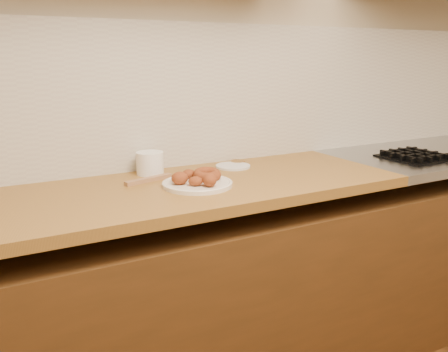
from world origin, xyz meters
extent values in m
cube|color=#C1B390|center=(0.00, 2.00, 1.35)|extent=(4.00, 0.02, 2.70)
cube|color=#4D2D12|center=(0.00, 1.69, 0.39)|extent=(3.60, 0.60, 0.77)
cube|color=olive|center=(-0.65, 1.69, 0.88)|extent=(2.30, 0.62, 0.04)
cube|color=#9EA0A5|center=(1.15, 1.69, 0.88)|extent=(1.30, 0.62, 0.04)
cube|color=beige|center=(0.00, 1.99, 1.20)|extent=(3.60, 0.02, 0.60)
cube|color=black|center=(0.80, 1.61, 0.90)|extent=(0.26, 0.26, 0.01)
cube|color=black|center=(0.71, 1.61, 0.92)|extent=(0.01, 0.24, 0.02)
cube|color=black|center=(0.80, 1.52, 0.92)|extent=(0.24, 0.01, 0.02)
cube|color=black|center=(0.77, 1.61, 0.92)|extent=(0.01, 0.24, 0.02)
cube|color=black|center=(0.80, 1.58, 0.92)|extent=(0.24, 0.01, 0.02)
cube|color=black|center=(0.83, 1.61, 0.92)|extent=(0.01, 0.24, 0.02)
cube|color=black|center=(0.80, 1.64, 0.92)|extent=(0.24, 0.01, 0.02)
cube|color=black|center=(0.89, 1.61, 0.92)|extent=(0.01, 0.24, 0.02)
cube|color=black|center=(0.80, 1.70, 0.92)|extent=(0.24, 0.01, 0.02)
cylinder|color=silver|center=(-0.30, 1.65, 0.91)|extent=(0.26, 0.26, 0.01)
torus|color=brown|center=(-0.25, 1.67, 0.93)|extent=(0.11, 0.11, 0.05)
ellipsoid|color=brown|center=(-0.35, 1.69, 0.93)|extent=(0.07, 0.06, 0.03)
ellipsoid|color=brown|center=(-0.37, 1.65, 0.94)|extent=(0.07, 0.06, 0.05)
ellipsoid|color=brown|center=(-0.33, 1.61, 0.93)|extent=(0.07, 0.07, 0.03)
ellipsoid|color=brown|center=(-0.29, 1.57, 0.94)|extent=(0.06, 0.07, 0.05)
ellipsoid|color=brown|center=(-0.30, 1.72, 0.93)|extent=(0.07, 0.07, 0.03)
cylinder|color=white|center=(-0.39, 1.90, 0.95)|extent=(0.14, 0.14, 0.09)
cylinder|color=silver|center=(-0.03, 1.85, 0.90)|extent=(0.17, 0.17, 0.01)
cylinder|color=#A3742D|center=(0.02, 1.91, 0.91)|extent=(0.08, 0.08, 0.01)
cube|color=#966A47|center=(-0.43, 1.80, 0.91)|extent=(0.20, 0.08, 0.02)
camera|label=1|loc=(-1.01, 0.13, 1.36)|focal=38.00mm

